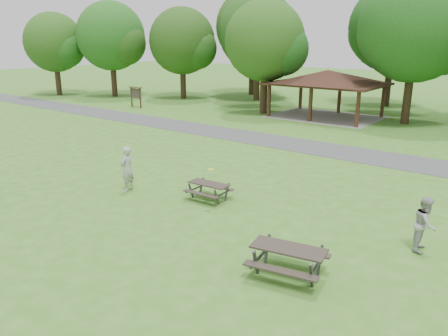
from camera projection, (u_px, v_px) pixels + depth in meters
ground at (130, 225)px, 15.03m from camera, size 160.00×160.00×0.00m
asphalt_path at (314, 147)px, 25.66m from camera, size 120.00×3.20×0.02m
pavilion at (327, 79)px, 34.72m from camera, size 8.60×7.01×3.76m
notice_board at (136, 93)px, 40.01m from camera, size 1.60×0.30×1.88m
tree_row_a at (112, 38)px, 46.30m from camera, size 7.56×7.20×9.97m
tree_row_b at (183, 43)px, 45.01m from camera, size 7.14×6.80×9.28m
tree_row_c at (259, 34)px, 43.32m from camera, size 8.19×7.80×10.67m
tree_row_d at (266, 43)px, 35.69m from camera, size 6.93×6.60×9.27m
tree_row_e at (417, 29)px, 30.87m from camera, size 8.40×8.00×11.02m
tree_deep_a at (253, 29)px, 47.56m from camera, size 8.40×8.00×11.38m
tree_deep_b at (395, 30)px, 39.25m from camera, size 8.40×8.00×11.13m
tree_flank_left at (55, 44)px, 47.71m from camera, size 6.72×6.40×8.93m
picnic_table_middle at (209, 187)px, 17.29m from camera, size 1.71×1.40×0.71m
picnic_table_far at (288, 254)px, 11.69m from camera, size 2.26×1.95×0.86m
frisbee_in_flight at (211, 169)px, 16.21m from camera, size 0.31×0.31×0.02m
frisbee_thrower at (127, 169)px, 18.19m from camera, size 0.60×0.78×1.91m
frisbee_catcher at (425, 224)px, 13.06m from camera, size 0.72×0.88×1.70m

